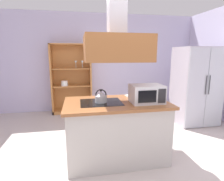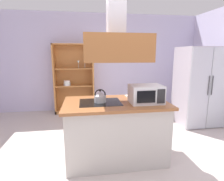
{
  "view_description": "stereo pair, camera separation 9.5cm",
  "coord_description": "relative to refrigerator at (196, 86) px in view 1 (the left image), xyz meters",
  "views": [
    {
      "loc": [
        -0.46,
        -2.27,
        1.59
      ],
      "look_at": [
        0.09,
        0.64,
        1.0
      ],
      "focal_mm": 29.13,
      "sensor_mm": 36.0,
      "label": 1
    },
    {
      "loc": [
        -0.36,
        -2.29,
        1.59
      ],
      "look_at": [
        0.09,
        0.64,
        1.0
      ],
      "focal_mm": 29.13,
      "sensor_mm": 36.0,
      "label": 2
    }
  ],
  "objects": [
    {
      "name": "microwave",
      "position": [
        -1.69,
        -1.26,
        0.15
      ],
      "size": [
        0.46,
        0.35,
        0.26
      ],
      "color": "silver",
      "rests_on": "kitchen_island"
    },
    {
      "name": "wall_back",
      "position": [
        -2.2,
        1.58,
        0.47
      ],
      "size": [
        6.0,
        0.12,
        2.7
      ],
      "primitive_type": "cube",
      "color": "silver",
      "rests_on": "ground"
    },
    {
      "name": "range_hood",
      "position": [
        -2.11,
        -1.13,
        0.9
      ],
      "size": [
        0.9,
        0.7,
        1.21
      ],
      "color": "#9A5C2F"
    },
    {
      "name": "dish_cabinet",
      "position": [
        -2.83,
        1.37,
        -0.05
      ],
      "size": [
        1.07,
        0.4,
        1.86
      ],
      "color": "#C17D3F",
      "rests_on": "ground"
    },
    {
      "name": "refrigerator",
      "position": [
        0.0,
        0.0,
        0.0
      ],
      "size": [
        0.9,
        0.78,
        1.75
      ],
      "color": "#BAB1BC",
      "rests_on": "ground"
    },
    {
      "name": "cutting_board",
      "position": [
        -1.71,
        -0.87,
        0.03
      ],
      "size": [
        0.37,
        0.28,
        0.02
      ],
      "primitive_type": "cube",
      "rotation": [
        0.0,
        0.0,
        0.12
      ],
      "color": "silver",
      "rests_on": "kitchen_island"
    },
    {
      "name": "ground_plane",
      "position": [
        -2.2,
        -1.42,
        -0.88
      ],
      "size": [
        7.8,
        7.8,
        0.0
      ],
      "primitive_type": "plane",
      "color": "beige"
    },
    {
      "name": "kettle",
      "position": [
        -2.34,
        -1.13,
        0.11
      ],
      "size": [
        0.17,
        0.17,
        0.19
      ],
      "color": "#B4BCC1",
      "rests_on": "kitchen_island"
    },
    {
      "name": "kitchen_island",
      "position": [
        -2.11,
        -1.13,
        -0.42
      ],
      "size": [
        1.53,
        0.9,
        0.9
      ],
      "color": "#BCB8AE",
      "rests_on": "ground"
    }
  ]
}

